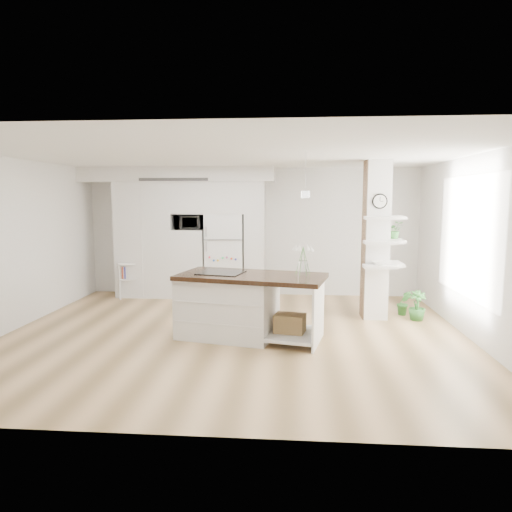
{
  "coord_description": "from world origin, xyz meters",
  "views": [
    {
      "loc": [
        0.86,
        -6.71,
        2.07
      ],
      "look_at": [
        0.26,
        0.9,
        1.1
      ],
      "focal_mm": 32.0,
      "sensor_mm": 36.0,
      "label": 1
    }
  ],
  "objects_px": {
    "refrigerator": "(225,256)",
    "kitchen_island": "(236,304)",
    "floor_plant_a": "(404,303)",
    "bookshelf": "(135,282)"
  },
  "relations": [
    {
      "from": "kitchen_island",
      "to": "bookshelf",
      "type": "xyz_separation_m",
      "value": [
        -2.45,
        2.59,
        -0.18
      ]
    },
    {
      "from": "bookshelf",
      "to": "floor_plant_a",
      "type": "height_order",
      "value": "bookshelf"
    },
    {
      "from": "bookshelf",
      "to": "floor_plant_a",
      "type": "distance_m",
      "value": 5.39
    },
    {
      "from": "kitchen_island",
      "to": "bookshelf",
      "type": "relative_size",
      "value": 3.12
    },
    {
      "from": "floor_plant_a",
      "to": "kitchen_island",
      "type": "bearing_deg",
      "value": -152.35
    },
    {
      "from": "refrigerator",
      "to": "floor_plant_a",
      "type": "bearing_deg",
      "value": -20.71
    },
    {
      "from": "bookshelf",
      "to": "floor_plant_a",
      "type": "relative_size",
      "value": 1.66
    },
    {
      "from": "refrigerator",
      "to": "kitchen_island",
      "type": "xyz_separation_m",
      "value": [
        0.56,
        -2.76,
        -0.38
      ]
    },
    {
      "from": "refrigerator",
      "to": "kitchen_island",
      "type": "bearing_deg",
      "value": -78.61
    },
    {
      "from": "kitchen_island",
      "to": "floor_plant_a",
      "type": "xyz_separation_m",
      "value": [
        2.83,
        1.48,
        -0.28
      ]
    }
  ]
}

